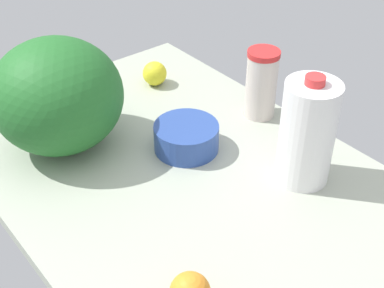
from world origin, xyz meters
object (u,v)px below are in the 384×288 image
Objects in this scene: mixing_bowl at (186,137)px; watermelon at (57,96)px; lemon_loose at (155,73)px; tumbler_cup at (261,84)px; milk_jug at (307,133)px.

watermelon is (20.37, 21.69, 10.09)cm from mixing_bowl.
tumbler_cup is at bearing -158.34° from lemon_loose.
tumbler_cup reaches higher than mixing_bowl.
mixing_bowl is 31.42cm from watermelon.
mixing_bowl is 29.19cm from milk_jug.
mixing_bowl is at bearing 89.90° from tumbler_cup.
watermelon is at bearing 38.06° from milk_jug.
milk_jug reaches higher than mixing_bowl.
lemon_loose is (54.57, 1.05, -8.53)cm from milk_jug.
tumbler_cup is at bearing -113.92° from watermelon.
watermelon is at bearing 106.01° from lemon_loose.
watermelon is 4.45× the size of lemon_loose.
mixing_bowl is at bearing -133.20° from watermelon.
tumbler_cup is 50.52cm from watermelon.
watermelon reaches higher than tumbler_cup.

